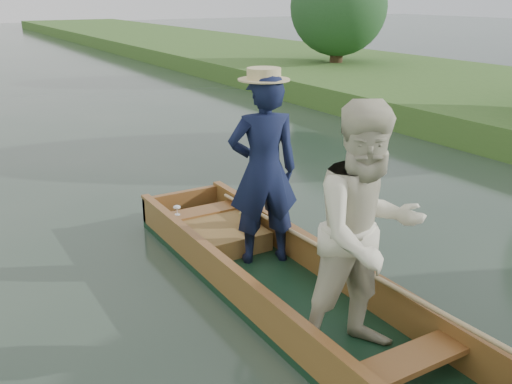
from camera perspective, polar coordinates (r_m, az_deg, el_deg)
ground at (r=5.69m, az=3.15°, el=-10.81°), size 120.00×120.00×0.00m
trees_far at (r=12.09m, az=-16.99°, el=17.28°), size 22.66×14.38×4.62m
punt at (r=5.15m, az=5.29°, el=-3.83°), size 1.18×5.00×2.14m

